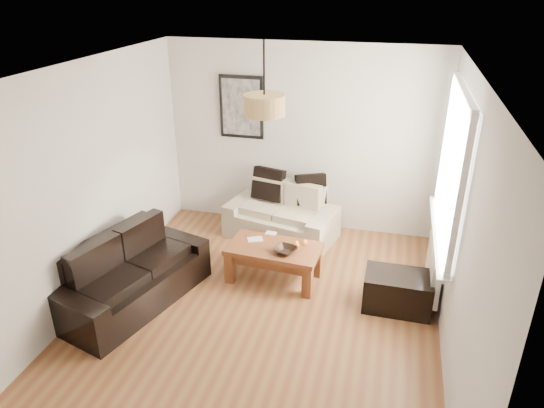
% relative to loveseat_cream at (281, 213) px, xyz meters
% --- Properties ---
extents(floor, '(4.50, 4.50, 0.00)m').
position_rel_loveseat_cream_xyz_m(floor, '(0.17, -1.78, -0.37)').
color(floor, brown).
rests_on(floor, ground).
extents(ceiling, '(3.80, 4.50, 0.00)m').
position_rel_loveseat_cream_xyz_m(ceiling, '(0.17, -1.78, 2.23)').
color(ceiling, white).
rests_on(ceiling, floor).
extents(wall_back, '(3.80, 0.04, 2.60)m').
position_rel_loveseat_cream_xyz_m(wall_back, '(0.17, 0.47, 0.93)').
color(wall_back, silver).
rests_on(wall_back, floor).
extents(wall_front, '(3.80, 0.04, 2.60)m').
position_rel_loveseat_cream_xyz_m(wall_front, '(0.17, -4.03, 0.93)').
color(wall_front, silver).
rests_on(wall_front, floor).
extents(wall_left, '(0.04, 4.50, 2.60)m').
position_rel_loveseat_cream_xyz_m(wall_left, '(-1.73, -1.78, 0.93)').
color(wall_left, silver).
rests_on(wall_left, floor).
extents(wall_right, '(0.04, 4.50, 2.60)m').
position_rel_loveseat_cream_xyz_m(wall_right, '(2.07, -1.78, 0.93)').
color(wall_right, silver).
rests_on(wall_right, floor).
extents(window_bay, '(0.14, 1.90, 1.60)m').
position_rel_loveseat_cream_xyz_m(window_bay, '(2.03, -0.98, 1.23)').
color(window_bay, white).
rests_on(window_bay, wall_right).
extents(radiator, '(0.10, 0.90, 0.52)m').
position_rel_loveseat_cream_xyz_m(radiator, '(1.99, -0.98, 0.01)').
color(radiator, white).
rests_on(radiator, wall_right).
extents(poster, '(0.62, 0.04, 0.87)m').
position_rel_loveseat_cream_xyz_m(poster, '(-0.68, 0.44, 1.33)').
color(poster, black).
rests_on(poster, wall_back).
extents(pendant_shade, '(0.40, 0.40, 0.20)m').
position_rel_loveseat_cream_xyz_m(pendant_shade, '(0.17, -1.48, 1.86)').
color(pendant_shade, tan).
rests_on(pendant_shade, ceiling).
extents(loveseat_cream, '(1.61, 1.11, 0.73)m').
position_rel_loveseat_cream_xyz_m(loveseat_cream, '(0.00, 0.00, 0.00)').
color(loveseat_cream, '#BAAC95').
rests_on(loveseat_cream, floor).
extents(sofa_leather, '(1.31, 1.92, 0.76)m').
position_rel_loveseat_cream_xyz_m(sofa_leather, '(-1.26, -1.89, 0.01)').
color(sofa_leather, black).
rests_on(sofa_leather, floor).
extents(coffee_table, '(1.13, 0.67, 0.45)m').
position_rel_loveseat_cream_xyz_m(coffee_table, '(0.16, -1.07, -0.14)').
color(coffee_table, brown).
rests_on(coffee_table, floor).
extents(ottoman, '(0.73, 0.47, 0.41)m').
position_rel_loveseat_cream_xyz_m(ottoman, '(1.62, -1.29, -0.16)').
color(ottoman, black).
rests_on(ottoman, floor).
extents(cushion_left, '(0.47, 0.24, 0.45)m').
position_rel_loveseat_cream_xyz_m(cushion_left, '(-0.23, 0.18, 0.34)').
color(cushion_left, black).
rests_on(cushion_left, loveseat_cream).
extents(cushion_right, '(0.43, 0.29, 0.42)m').
position_rel_loveseat_cream_xyz_m(cushion_right, '(0.37, 0.18, 0.32)').
color(cushion_right, black).
rests_on(cushion_right, loveseat_cream).
extents(fruit_bowl, '(0.31, 0.31, 0.06)m').
position_rel_loveseat_cream_xyz_m(fruit_bowl, '(0.33, -1.17, 0.11)').
color(fruit_bowl, black).
rests_on(fruit_bowl, coffee_table).
extents(orange_a, '(0.09, 0.09, 0.07)m').
position_rel_loveseat_cream_xyz_m(orange_a, '(0.43, -1.05, 0.12)').
color(orange_a, '#DF4812').
rests_on(orange_a, fruit_bowl).
extents(orange_b, '(0.07, 0.07, 0.06)m').
position_rel_loveseat_cream_xyz_m(orange_b, '(0.51, -0.95, 0.12)').
color(orange_b, orange).
rests_on(orange_b, fruit_bowl).
extents(orange_c, '(0.07, 0.07, 0.07)m').
position_rel_loveseat_cream_xyz_m(orange_c, '(0.41, -1.01, 0.12)').
color(orange_c, orange).
rests_on(orange_c, fruit_bowl).
extents(papers, '(0.22, 0.19, 0.01)m').
position_rel_loveseat_cream_xyz_m(papers, '(-0.10, -0.96, 0.08)').
color(papers, silver).
rests_on(papers, coffee_table).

